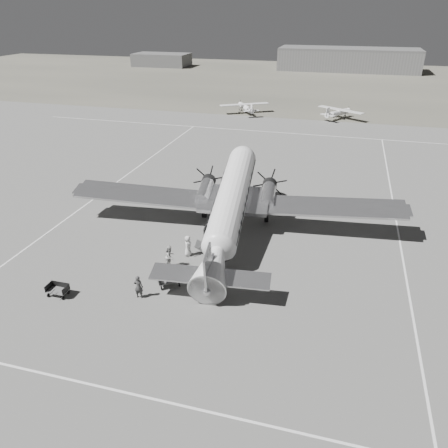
{
  "coord_description": "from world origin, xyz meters",
  "views": [
    {
      "loc": [
        6.22,
        -28.38,
        17.97
      ],
      "look_at": [
        -2.19,
        2.02,
        2.2
      ],
      "focal_mm": 35.0,
      "sensor_mm": 36.0,
      "label": 1
    }
  ],
  "objects_px": {
    "light_plane_left": "(245,108)",
    "baggage_cart_far": "(58,290)",
    "shed_secondary": "(162,60)",
    "ground_crew": "(139,287)",
    "light_plane_right": "(339,114)",
    "baggage_cart_near": "(169,280)",
    "hangar_main": "(348,59)",
    "ramp_agent": "(170,256)",
    "dc3_airliner": "(230,207)",
    "passenger": "(188,246)"
  },
  "relations": [
    {
      "from": "dc3_airliner",
      "to": "baggage_cart_far",
      "type": "height_order",
      "value": "dc3_airliner"
    },
    {
      "from": "baggage_cart_far",
      "to": "hangar_main",
      "type": "bearing_deg",
      "value": 82.65
    },
    {
      "from": "shed_secondary",
      "to": "baggage_cart_near",
      "type": "relative_size",
      "value": 10.63
    },
    {
      "from": "baggage_cart_far",
      "to": "ramp_agent",
      "type": "relative_size",
      "value": 0.81
    },
    {
      "from": "light_plane_left",
      "to": "baggage_cart_far",
      "type": "xyz_separation_m",
      "value": [
        0.4,
        -59.41,
        -0.55
      ]
    },
    {
      "from": "shed_secondary",
      "to": "baggage_cart_near",
      "type": "bearing_deg",
      "value": -67.06
    },
    {
      "from": "light_plane_left",
      "to": "light_plane_right",
      "type": "distance_m",
      "value": 16.97
    },
    {
      "from": "shed_secondary",
      "to": "dc3_airliner",
      "type": "xyz_separation_m",
      "value": [
        52.81,
        -110.98,
        0.86
      ]
    },
    {
      "from": "shed_secondary",
      "to": "passenger",
      "type": "distance_m",
      "value": 125.5
    },
    {
      "from": "shed_secondary",
      "to": "baggage_cart_near",
      "type": "height_order",
      "value": "shed_secondary"
    },
    {
      "from": "light_plane_right",
      "to": "ground_crew",
      "type": "bearing_deg",
      "value": -68.38
    },
    {
      "from": "light_plane_right",
      "to": "baggage_cart_far",
      "type": "xyz_separation_m",
      "value": [
        -16.57,
        -59.66,
        -0.52
      ]
    },
    {
      "from": "shed_secondary",
      "to": "ground_crew",
      "type": "height_order",
      "value": "shed_secondary"
    },
    {
      "from": "light_plane_left",
      "to": "ramp_agent",
      "type": "distance_m",
      "value": 54.26
    },
    {
      "from": "light_plane_left",
      "to": "ramp_agent",
      "type": "relative_size",
      "value": 5.13
    },
    {
      "from": "light_plane_right",
      "to": "baggage_cart_near",
      "type": "distance_m",
      "value": 57.27
    },
    {
      "from": "ground_crew",
      "to": "passenger",
      "type": "relative_size",
      "value": 0.99
    },
    {
      "from": "passenger",
      "to": "hangar_main",
      "type": "bearing_deg",
      "value": -11.79
    },
    {
      "from": "baggage_cart_far",
      "to": "ground_crew",
      "type": "xyz_separation_m",
      "value": [
        5.52,
        1.29,
        0.44
      ]
    },
    {
      "from": "shed_secondary",
      "to": "ramp_agent",
      "type": "distance_m",
      "value": 127.04
    },
    {
      "from": "baggage_cart_far",
      "to": "ground_crew",
      "type": "distance_m",
      "value": 5.69
    },
    {
      "from": "dc3_airliner",
      "to": "ground_crew",
      "type": "height_order",
      "value": "dc3_airliner"
    },
    {
      "from": "light_plane_left",
      "to": "baggage_cart_far",
      "type": "height_order",
      "value": "light_plane_left"
    },
    {
      "from": "shed_secondary",
      "to": "light_plane_left",
      "type": "height_order",
      "value": "shed_secondary"
    },
    {
      "from": "ramp_agent",
      "to": "passenger",
      "type": "distance_m",
      "value": 2.12
    },
    {
      "from": "dc3_airliner",
      "to": "baggage_cart_far",
      "type": "relative_size",
      "value": 20.18
    },
    {
      "from": "light_plane_left",
      "to": "baggage_cart_near",
      "type": "bearing_deg",
      "value": -113.75
    },
    {
      "from": "light_plane_right",
      "to": "ramp_agent",
      "type": "bearing_deg",
      "value": -68.58
    },
    {
      "from": "hangar_main",
      "to": "light_plane_right",
      "type": "height_order",
      "value": "hangar_main"
    },
    {
      "from": "ramp_agent",
      "to": "baggage_cart_near",
      "type": "bearing_deg",
      "value": -147.55
    },
    {
      "from": "hangar_main",
      "to": "light_plane_right",
      "type": "bearing_deg",
      "value": -89.93
    },
    {
      "from": "passenger",
      "to": "baggage_cart_far",
      "type": "bearing_deg",
      "value": 130.54
    },
    {
      "from": "shed_secondary",
      "to": "hangar_main",
      "type": "bearing_deg",
      "value": 4.76
    },
    {
      "from": "baggage_cart_near",
      "to": "passenger",
      "type": "bearing_deg",
      "value": 57.28
    },
    {
      "from": "ramp_agent",
      "to": "hangar_main",
      "type": "bearing_deg",
      "value": 8.14
    },
    {
      "from": "light_plane_left",
      "to": "baggage_cart_far",
      "type": "distance_m",
      "value": 59.42
    },
    {
      "from": "dc3_airliner",
      "to": "ground_crew",
      "type": "distance_m",
      "value": 11.06
    },
    {
      "from": "hangar_main",
      "to": "passenger",
      "type": "bearing_deg",
      "value": -94.59
    },
    {
      "from": "light_plane_right",
      "to": "baggage_cart_near",
      "type": "height_order",
      "value": "light_plane_right"
    },
    {
      "from": "shed_secondary",
      "to": "ground_crew",
      "type": "distance_m",
      "value": 130.73
    },
    {
      "from": "ramp_agent",
      "to": "dc3_airliner",
      "type": "bearing_deg",
      "value": -15.01
    },
    {
      "from": "light_plane_right",
      "to": "ramp_agent",
      "type": "relative_size",
      "value": 4.93
    },
    {
      "from": "light_plane_left",
      "to": "baggage_cart_far",
      "type": "relative_size",
      "value": 6.32
    },
    {
      "from": "hangar_main",
      "to": "light_plane_left",
      "type": "relative_size",
      "value": 4.47
    },
    {
      "from": "shed_secondary",
      "to": "light_plane_right",
      "type": "bearing_deg",
      "value": -46.27
    },
    {
      "from": "ground_crew",
      "to": "ramp_agent",
      "type": "distance_m",
      "value": 4.3
    },
    {
      "from": "baggage_cart_far",
      "to": "light_plane_left",
      "type": "bearing_deg",
      "value": 90.4
    },
    {
      "from": "ramp_agent",
      "to": "light_plane_right",
      "type": "bearing_deg",
      "value": 2.07
    },
    {
      "from": "ramp_agent",
      "to": "light_plane_left",
      "type": "bearing_deg",
      "value": 19.9
    },
    {
      "from": "hangar_main",
      "to": "baggage_cart_far",
      "type": "relative_size",
      "value": 28.24
    }
  ]
}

